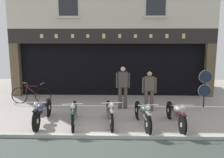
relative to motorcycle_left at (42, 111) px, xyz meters
The scene contains 12 objects.
ground 3.13m from the motorcycle_left, 44.49° to the right, with size 21.97×22.00×0.18m.
shop_facade 6.37m from the motorcycle_left, 69.29° to the left, with size 10.27×4.42×5.94m.
motorcycle_left is the anchor object (origin of this frame).
motorcycle_center_left 1.08m from the motorcycle_left, ahead, with size 0.62×2.03×0.91m.
motorcycle_center 2.26m from the motorcycle_left, ahead, with size 0.62×1.93×0.92m.
motorcycle_center_right 3.34m from the motorcycle_left, ahead, with size 0.62×2.08×0.92m.
motorcycle_right 4.41m from the motorcycle_left, ahead, with size 0.62×2.07×0.92m.
salesman_left 3.31m from the motorcycle_left, 33.64° to the left, with size 0.56×0.25×1.72m.
shopkeeper_center 4.07m from the motorcycle_left, 22.22° to the left, with size 0.56×0.26×1.57m.
tyre_sign_pole 6.47m from the motorcycle_left, 18.86° to the left, with size 0.54×0.06×1.71m.
advert_board_near 4.39m from the motorcycle_left, 87.99° to the left, with size 0.79×0.03×1.11m.
leaning_bicycle 2.80m from the motorcycle_left, 117.85° to the left, with size 1.80×0.50×0.96m.
Camera 1 is at (0.32, -6.32, 2.83)m, focal length 37.74 mm.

